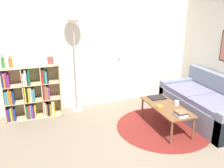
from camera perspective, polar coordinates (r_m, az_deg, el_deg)
wall_back at (r=5.38m, az=-3.59°, el=8.41°), size 7.42×0.11×2.60m
rug at (r=4.80m, az=11.61°, el=-9.59°), size 1.73×1.73×0.01m
bookshelf at (r=5.17m, az=-18.12°, el=-2.04°), size 1.07×0.34×1.06m
floor_lamp at (r=4.99m, az=-8.74°, el=11.39°), size 0.34×0.34×1.90m
couch at (r=5.25m, az=20.85°, el=-4.50°), size 0.91×1.88×0.86m
coffee_table at (r=4.62m, az=12.30°, el=-5.42°), size 0.50×1.13×0.44m
laptop at (r=4.93m, az=10.25°, el=-3.02°), size 0.31×0.25×0.02m
bowl at (r=4.46m, az=10.92°, el=-5.22°), size 0.12×0.12×0.05m
book_stack_on_table at (r=4.26m, az=15.46°, el=-6.54°), size 0.18×0.19×0.08m
cup at (r=4.66m, az=14.56°, el=-4.23°), size 0.08×0.08×0.09m
bottle_left at (r=4.99m, az=-23.69°, el=4.54°), size 0.06×0.06×0.24m
bottle_middle at (r=4.97m, az=-22.18°, el=4.55°), size 0.07×0.07×0.22m
vase_on_shelf at (r=5.02m, az=-13.90°, el=5.30°), size 0.12×0.12×0.14m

